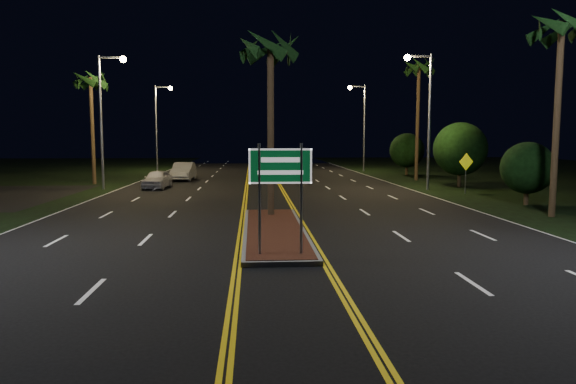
{
  "coord_description": "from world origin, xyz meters",
  "views": [
    {
      "loc": [
        -0.79,
        -11.74,
        3.49
      ],
      "look_at": [
        0.26,
        3.35,
        1.9
      ],
      "focal_mm": 32.0,
      "sensor_mm": 36.0,
      "label": 1
    }
  ],
  "objects": [
    {
      "name": "ground",
      "position": [
        0.0,
        0.0,
        0.0
      ],
      "size": [
        120.0,
        120.0,
        0.0
      ],
      "primitive_type": "plane",
      "color": "black",
      "rests_on": "ground"
    },
    {
      "name": "streetlight_left_far",
      "position": [
        -10.61,
        44.0,
        5.66
      ],
      "size": [
        1.91,
        0.44,
        9.0
      ],
      "color": "gray",
      "rests_on": "ground"
    },
    {
      "name": "car_near",
      "position": [
        -7.44,
        24.46,
        0.75
      ],
      "size": [
        2.25,
        4.63,
        1.5
      ],
      "primitive_type": "imported",
      "rotation": [
        0.0,
        0.0,
        -0.07
      ],
      "color": "silver",
      "rests_on": "ground"
    },
    {
      "name": "median_island",
      "position": [
        0.0,
        7.0,
        0.08
      ],
      "size": [
        2.25,
        10.25,
        0.17
      ],
      "color": "gray",
      "rests_on": "ground"
    },
    {
      "name": "car_far",
      "position": [
        -6.54,
        31.44,
        0.86
      ],
      "size": [
        2.32,
        5.2,
        1.72
      ],
      "primitive_type": "imported",
      "rotation": [
        0.0,
        0.0,
        -0.02
      ],
      "color": "#A1A4AB",
      "rests_on": "ground"
    },
    {
      "name": "shrub_near",
      "position": [
        13.5,
        14.0,
        1.95
      ],
      "size": [
        2.7,
        2.7,
        3.3
      ],
      "color": "#382819",
      "rests_on": "ground"
    },
    {
      "name": "palm_right_far",
      "position": [
        12.8,
        30.0,
        9.14
      ],
      "size": [
        2.4,
        2.4,
        10.3
      ],
      "color": "#382819",
      "rests_on": "ground"
    },
    {
      "name": "highway_sign",
      "position": [
        0.0,
        2.8,
        2.4
      ],
      "size": [
        1.8,
        0.08,
        3.2
      ],
      "color": "gray",
      "rests_on": "ground"
    },
    {
      "name": "streetlight_right_mid",
      "position": [
        10.61,
        22.0,
        5.66
      ],
      "size": [
        1.91,
        0.44,
        9.0
      ],
      "color": "gray",
      "rests_on": "ground"
    },
    {
      "name": "palm_right_near",
      "position": [
        12.5,
        10.0,
        8.21
      ],
      "size": [
        2.4,
        2.4,
        9.3
      ],
      "color": "#382819",
      "rests_on": "ground"
    },
    {
      "name": "palm_left_far",
      "position": [
        -12.8,
        28.0,
        7.75
      ],
      "size": [
        2.4,
        2.4,
        8.8
      ],
      "color": "#382819",
      "rests_on": "ground"
    },
    {
      "name": "streetlight_right_far",
      "position": [
        10.61,
        42.0,
        5.66
      ],
      "size": [
        1.91,
        0.44,
        9.0
      ],
      "color": "gray",
      "rests_on": "ground"
    },
    {
      "name": "shrub_mid",
      "position": [
        14.0,
        24.0,
        2.73
      ],
      "size": [
        3.78,
        3.78,
        4.62
      ],
      "color": "#382819",
      "rests_on": "ground"
    },
    {
      "name": "shrub_far",
      "position": [
        13.8,
        36.0,
        2.34
      ],
      "size": [
        3.24,
        3.24,
        3.96
      ],
      "color": "#382819",
      "rests_on": "ground"
    },
    {
      "name": "streetlight_left_mid",
      "position": [
        -10.61,
        24.0,
        5.66
      ],
      "size": [
        1.91,
        0.44,
        9.0
      ],
      "color": "gray",
      "rests_on": "ground"
    },
    {
      "name": "warning_sign",
      "position": [
        12.6,
        19.6,
        1.66
      ],
      "size": [
        1.02,
        0.36,
        2.54
      ],
      "rotation": [
        0.0,
        0.0,
        0.31
      ],
      "color": "gray",
      "rests_on": "ground"
    },
    {
      "name": "palm_median",
      "position": [
        0.0,
        10.5,
        7.28
      ],
      "size": [
        2.4,
        2.4,
        8.3
      ],
      "color": "#382819",
      "rests_on": "ground"
    }
  ]
}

